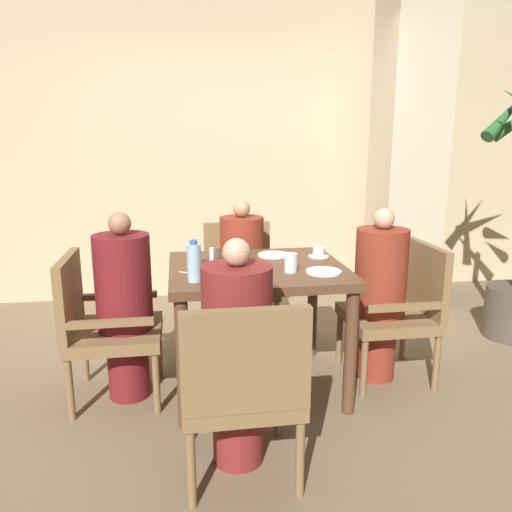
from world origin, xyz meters
The scene contains 22 objects.
ground_plane centered at (0.00, 0.00, 0.00)m, with size 16.00×16.00×0.00m, color #7A664C.
wall_back centered at (0.00, 1.98, 1.40)m, with size 8.00×0.06×2.80m.
pillar_stone centered at (1.59, 1.44, 1.35)m, with size 0.53×0.53×2.70m.
dining_table centered at (0.00, 0.00, 0.66)m, with size 1.03×0.91×0.77m.
chair_left_side centered at (-0.92, 0.00, 0.47)m, with size 0.53×0.53×0.87m.
diner_in_left_chair centered at (-0.78, 0.00, 0.57)m, with size 0.32×0.32×1.11m.
chair_far_side centered at (0.00, 0.86, 0.47)m, with size 0.53×0.53×0.87m.
diner_in_far_chair centered at (0.00, 0.72, 0.55)m, with size 0.32×0.32×1.08m.
chair_right_side centered at (0.92, 0.00, 0.47)m, with size 0.53×0.53×0.87m.
diner_in_right_chair centered at (0.78, 0.00, 0.56)m, with size 0.32×0.32×1.10m.
chair_near_corner centered at (-0.21, -0.86, 0.47)m, with size 0.53×0.53×0.87m.
diner_in_near_chair centered at (-0.21, -0.72, 0.56)m, with size 0.32×0.32×1.09m.
plate_main_left centered at (0.35, -0.21, 0.78)m, with size 0.20×0.20×0.01m.
plate_main_right centered at (0.14, 0.24, 0.78)m, with size 0.20×0.20×0.01m.
plate_dessert_center centered at (-0.06, 0.05, 0.78)m, with size 0.20×0.20×0.01m.
teacup_with_saucer centered at (0.42, 0.17, 0.80)m, with size 0.13×0.13×0.06m.
water_bottle centered at (-0.38, -0.27, 0.88)m, with size 0.07×0.07×0.22m.
glass_tall_near centered at (-0.36, 0.06, 0.83)m, with size 0.07×0.07×0.11m.
glass_tall_mid centered at (0.16, -0.17, 0.83)m, with size 0.07×0.07×0.11m.
salt_shaker centered at (-0.26, 0.16, 0.81)m, with size 0.03×0.03×0.08m.
pepper_shaker centered at (-0.22, 0.16, 0.81)m, with size 0.03×0.03×0.08m.
fork_beside_plate centered at (-0.36, -0.13, 0.77)m, with size 0.17×0.12×0.00m.
Camera 1 is at (-0.45, -2.82, 1.51)m, focal length 35.00 mm.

